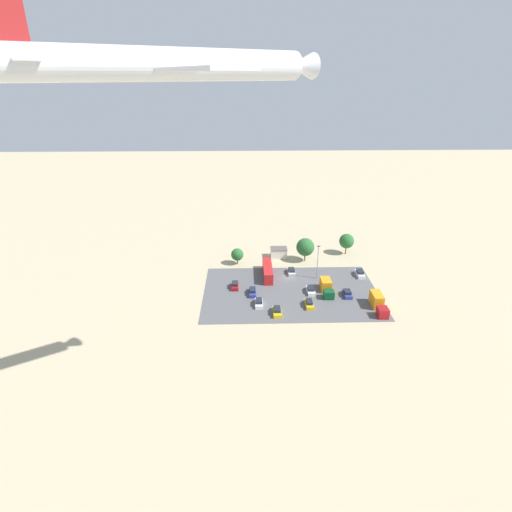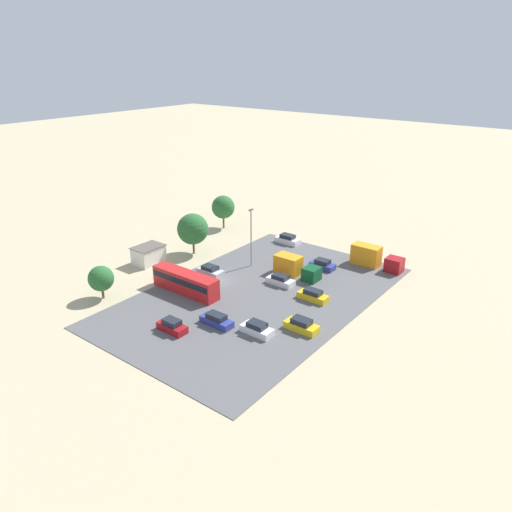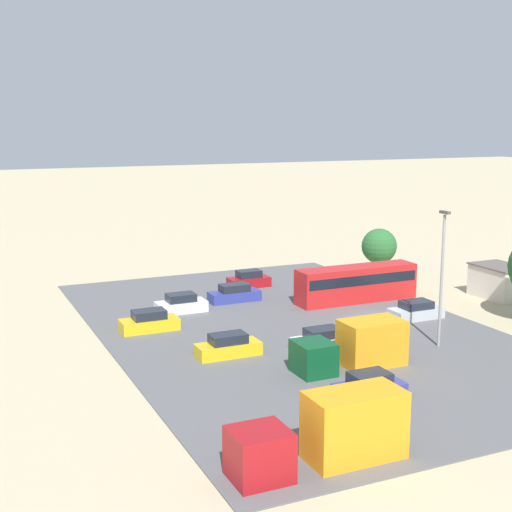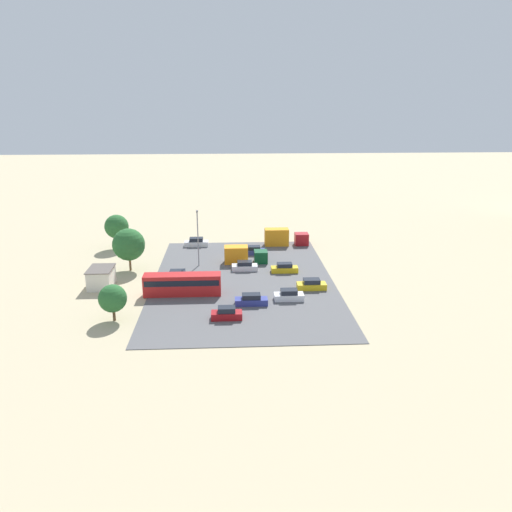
# 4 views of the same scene
# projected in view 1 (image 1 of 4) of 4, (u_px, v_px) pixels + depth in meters

# --- Properties ---
(ground_plane) EXTENTS (400.00, 400.00, 0.00)m
(ground_plane) POSITION_uv_depth(u_px,v_px,m) (288.00, 278.00, 109.79)
(ground_plane) COLOR tan
(parking_lot_surface) EXTENTS (44.54, 28.17, 0.08)m
(parking_lot_surface) POSITION_uv_depth(u_px,v_px,m) (291.00, 292.00, 102.64)
(parking_lot_surface) COLOR #565659
(parking_lot_surface) RESTS_ON ground
(shed_building) EXTENTS (5.03, 3.64, 2.97)m
(shed_building) POSITION_uv_depth(u_px,v_px,m) (279.00, 253.00, 121.72)
(shed_building) COLOR silver
(shed_building) RESTS_ON ground
(bus) EXTENTS (2.47, 11.18, 3.11)m
(bus) POSITION_uv_depth(u_px,v_px,m) (268.00, 271.00, 110.00)
(bus) COLOR red
(bus) RESTS_ON ground
(parked_car_0) EXTENTS (1.90, 4.06, 1.55)m
(parked_car_0) POSITION_uv_depth(u_px,v_px,m) (347.00, 294.00, 100.52)
(parked_car_0) COLOR navy
(parked_car_0) RESTS_ON ground
(parked_car_1) EXTENTS (1.99, 4.31, 1.44)m
(parked_car_1) POSITION_uv_depth(u_px,v_px,m) (291.00, 271.00, 111.89)
(parked_car_1) COLOR #ADB2B7
(parked_car_1) RESTS_ON ground
(parked_car_2) EXTENTS (1.72, 4.56, 1.56)m
(parked_car_2) POSITION_uv_depth(u_px,v_px,m) (253.00, 292.00, 101.37)
(parked_car_2) COLOR navy
(parked_car_2) RESTS_ON ground
(parked_car_3) EXTENTS (1.92, 4.60, 1.66)m
(parked_car_3) POSITION_uv_depth(u_px,v_px,m) (360.00, 273.00, 110.62)
(parked_car_3) COLOR silver
(parked_car_3) RESTS_ON ground
(parked_car_4) EXTENTS (1.89, 4.39, 1.59)m
(parked_car_4) POSITION_uv_depth(u_px,v_px,m) (277.00, 311.00, 93.02)
(parked_car_4) COLOR gold
(parked_car_4) RESTS_ON ground
(parked_car_5) EXTENTS (1.90, 4.28, 1.51)m
(parked_car_5) POSITION_uv_depth(u_px,v_px,m) (311.00, 290.00, 102.14)
(parked_car_5) COLOR silver
(parked_car_5) RESTS_ON ground
(parked_car_6) EXTENTS (1.73, 4.41, 1.55)m
(parked_car_6) POSITION_uv_depth(u_px,v_px,m) (309.00, 304.00, 96.14)
(parked_car_6) COLOR gold
(parked_car_6) RESTS_ON ground
(parked_car_7) EXTENTS (1.86, 4.19, 1.57)m
(parked_car_7) POSITION_uv_depth(u_px,v_px,m) (259.00, 303.00, 96.47)
(parked_car_7) COLOR silver
(parked_car_7) RESTS_ON ground
(parked_car_8) EXTENTS (1.75, 4.02, 1.63)m
(parked_car_8) POSITION_uv_depth(u_px,v_px,m) (235.00, 285.00, 104.34)
(parked_car_8) COLOR maroon
(parked_car_8) RESTS_ON ground
(parked_truck_0) EXTENTS (2.53, 7.50, 2.97)m
(parked_truck_0) POSITION_uv_depth(u_px,v_px,m) (326.00, 287.00, 102.06)
(parked_truck_0) COLOR #0C4723
(parked_truck_0) RESTS_ON ground
(parked_truck_1) EXTENTS (2.37, 8.54, 3.29)m
(parked_truck_1) POSITION_uv_depth(u_px,v_px,m) (378.00, 303.00, 94.74)
(parked_truck_1) COLOR maroon
(parked_truck_1) RESTS_ON ground
(tree_near_shed) EXTENTS (5.35, 5.35, 7.17)m
(tree_near_shed) POSITION_uv_depth(u_px,v_px,m) (305.00, 247.00, 117.99)
(tree_near_shed) COLOR brown
(tree_near_shed) RESTS_ON ground
(tree_apron_mid) EXTENTS (4.54, 4.54, 6.57)m
(tree_apron_mid) POSITION_uv_depth(u_px,v_px,m) (347.00, 241.00, 122.79)
(tree_apron_mid) COLOR brown
(tree_apron_mid) RESTS_ON ground
(tree_apron_far) EXTENTS (3.63, 3.63, 4.88)m
(tree_apron_far) POSITION_uv_depth(u_px,v_px,m) (237.00, 255.00, 116.60)
(tree_apron_far) COLOR brown
(tree_apron_far) RESTS_ON ground
(light_pole_lot_centre) EXTENTS (0.90, 0.28, 9.64)m
(light_pole_lot_centre) POSITION_uv_depth(u_px,v_px,m) (318.00, 261.00, 107.39)
(light_pole_lot_centre) COLOR gray
(light_pole_lot_centre) RESTS_ON ground
(airplane) EXTENTS (32.26, 27.17, 8.13)m
(airplane) POSITION_uv_depth(u_px,v_px,m) (180.00, 65.00, 42.01)
(airplane) COLOR white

